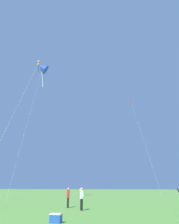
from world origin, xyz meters
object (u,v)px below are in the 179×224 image
(kite_orange_box, at_px, (37,66))
(person_far_back, at_px, (82,196))
(kite_red_high, at_px, (133,107))
(picnic_cooler, at_px, (56,218))
(person_with_spool, at_px, (68,196))
(kite_blue_delta, at_px, (42,68))

(kite_orange_box, xyz_separation_m, person_far_back, (9.77, -7.42, -18.77))
(kite_red_high, bearing_deg, person_far_back, -98.56)
(picnic_cooler, bearing_deg, person_with_spool, 105.58)
(kite_blue_delta, bearing_deg, picnic_cooler, -56.82)
(kite_blue_delta, xyz_separation_m, person_with_spool, (10.91, -12.33, -23.10))
(kite_red_high, bearing_deg, person_with_spool, -102.88)
(kite_red_high, distance_m, kite_orange_box, 24.61)
(kite_red_high, height_order, person_far_back, kite_red_high)
(person_far_back, xyz_separation_m, person_with_spool, (-1.76, 1.75, -0.01))
(kite_orange_box, height_order, picnic_cooler, kite_orange_box)
(kite_orange_box, bearing_deg, kite_blue_delta, 113.50)
(kite_red_high, height_order, person_with_spool, kite_red_high)
(kite_red_high, distance_m, person_with_spool, 32.32)
(kite_blue_delta, xyz_separation_m, picnic_cooler, (13.02, -19.92, -23.87))
(kite_red_high, xyz_separation_m, person_far_back, (-4.17, -27.69, -18.34))
(person_with_spool, bearing_deg, person_far_back, -44.86)
(kite_orange_box, bearing_deg, picnic_cooler, -52.62)
(kite_blue_delta, xyz_separation_m, kite_red_high, (16.84, 13.61, -4.75))
(kite_orange_box, bearing_deg, person_far_back, -37.21)
(person_with_spool, bearing_deg, kite_blue_delta, 131.50)
(kite_orange_box, xyz_separation_m, picnic_cooler, (10.13, -13.26, -19.55))
(kite_blue_delta, distance_m, person_with_spool, 28.37)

